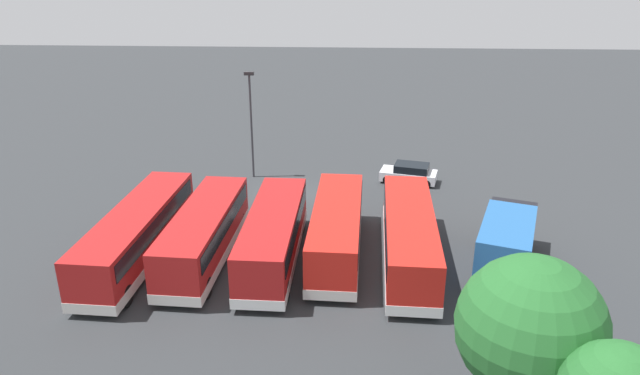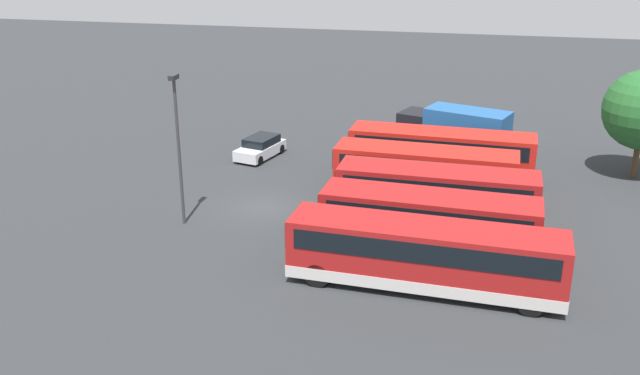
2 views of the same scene
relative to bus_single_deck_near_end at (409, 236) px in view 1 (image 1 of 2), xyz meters
The scene contains 10 objects.
ground_plane 12.00m from the bus_single_deck_near_end, 51.35° to the right, with size 140.00×140.00×0.00m, color #2D3033.
bus_single_deck_near_end is the anchor object (origin of this frame).
bus_single_deck_second 3.97m from the bus_single_deck_near_end, ahead, with size 2.97×10.47×2.95m.
bus_single_deck_third 7.32m from the bus_single_deck_near_end, ahead, with size 2.83×10.53×2.95m.
bus_single_deck_fourth 11.11m from the bus_single_deck_near_end, ahead, with size 3.10×10.49×2.95m.
bus_single_deck_fifth 14.75m from the bus_single_deck_near_end, ahead, with size 3.19×12.01×2.95m.
box_truck_blue 5.06m from the bus_single_deck_near_end, behind, with size 4.81×7.91×3.20m.
car_hatchback_silver 12.26m from the bus_single_deck_near_end, 95.60° to the right, with size 4.37×2.72×1.43m.
lamp_post_tall 16.78m from the bus_single_deck_near_end, 50.51° to the right, with size 0.70×0.30×7.97m.
tree_rightmost 12.47m from the bus_single_deck_near_end, 102.74° to the left, with size 4.90×4.90×6.79m.
Camera 1 is at (-4.04, 37.29, 15.66)m, focal length 32.43 mm.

